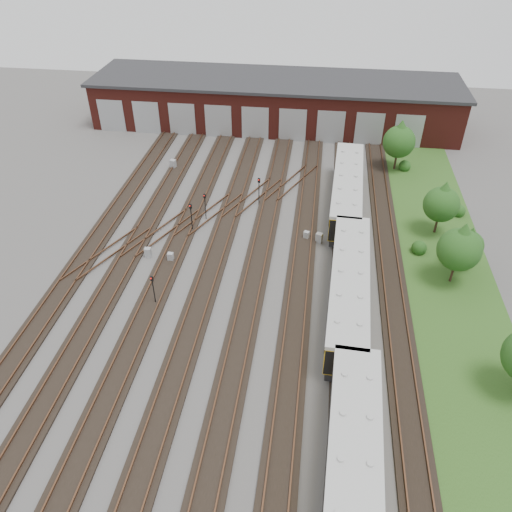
# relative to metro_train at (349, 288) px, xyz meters

# --- Properties ---
(ground) EXTENTS (120.00, 120.00, 0.00)m
(ground) POSITION_rel_metro_train_xyz_m (-10.00, -1.66, -2.06)
(ground) COLOR #484643
(ground) RESTS_ON ground
(track_network) EXTENTS (30.40, 70.00, 0.33)m
(track_network) POSITION_rel_metro_train_xyz_m (-10.17, -1.07, -1.95)
(track_network) COLOR black
(track_network) RESTS_ON ground
(maintenance_shed) EXTENTS (51.00, 12.50, 6.35)m
(maintenance_shed) POSITION_rel_metro_train_xyz_m (-10.01, 38.32, 1.15)
(maintenance_shed) COLOR #591C16
(maintenance_shed) RESTS_ON ground
(grass_verge) EXTENTS (8.00, 55.00, 0.05)m
(grass_verge) POSITION_rel_metro_train_xyz_m (9.00, 8.34, -2.03)
(grass_verge) COLOR #254617
(grass_verge) RESTS_ON ground
(metro_train) EXTENTS (3.61, 48.43, 3.37)m
(metro_train) POSITION_rel_metro_train_xyz_m (0.00, 0.00, 0.00)
(metro_train) COLOR black
(metro_train) RESTS_ON ground
(signal_mast_0) EXTENTS (0.26, 0.25, 2.88)m
(signal_mast_0) POSITION_rel_metro_train_xyz_m (-15.62, -1.66, -0.22)
(signal_mast_0) COLOR black
(signal_mast_0) RESTS_ON ground
(signal_mast_1) EXTENTS (0.25, 0.24, 2.92)m
(signal_mast_1) POSITION_rel_metro_train_xyz_m (-14.27, 11.64, -0.20)
(signal_mast_1) COLOR black
(signal_mast_1) RESTS_ON ground
(signal_mast_2) EXTENTS (0.28, 0.27, 3.04)m
(signal_mast_2) POSITION_rel_metro_train_xyz_m (-15.16, 9.36, -0.11)
(signal_mast_2) COLOR black
(signal_mast_2) RESTS_ON ground
(signal_mast_3) EXTENTS (0.27, 0.26, 3.19)m
(signal_mast_3) POSITION_rel_metro_train_xyz_m (-9.22, 15.21, -0.02)
(signal_mast_3) COLOR black
(signal_mast_3) RESTS_ON ground
(relay_cabinet_0) EXTENTS (0.62, 0.53, 0.96)m
(relay_cabinet_0) POSITION_rel_metro_train_xyz_m (-18.19, 4.51, -1.58)
(relay_cabinet_0) COLOR #949699
(relay_cabinet_0) RESTS_ON ground
(relay_cabinet_1) EXTENTS (0.80, 0.74, 1.10)m
(relay_cabinet_1) POSITION_rel_metro_train_xyz_m (-20.69, 22.32, -1.51)
(relay_cabinet_1) COLOR #949699
(relay_cabinet_1) RESTS_ON ground
(relay_cabinet_2) EXTENTS (0.53, 0.44, 0.87)m
(relay_cabinet_2) POSITION_rel_metro_train_xyz_m (-15.93, 4.16, -1.62)
(relay_cabinet_2) COLOR #949699
(relay_cabinet_2) RESTS_ON ground
(relay_cabinet_3) EXTENTS (0.75, 0.69, 1.01)m
(relay_cabinet_3) POSITION_rel_metro_train_xyz_m (-2.53, 9.01, -1.55)
(relay_cabinet_3) COLOR #949699
(relay_cabinet_3) RESTS_ON ground
(relay_cabinet_4) EXTENTS (0.62, 0.57, 0.85)m
(relay_cabinet_4) POSITION_rel_metro_train_xyz_m (-3.78, 9.40, -1.63)
(relay_cabinet_4) COLOR #949699
(relay_cabinet_4) RESTS_ON ground
(tree_0) EXTENTS (3.77, 3.77, 6.24)m
(tree_0) POSITION_rel_metro_train_xyz_m (6.00, 25.72, 1.95)
(tree_0) COLOR #2F1F15
(tree_0) RESTS_ON ground
(tree_1) EXTENTS (3.43, 3.43, 5.69)m
(tree_1) POSITION_rel_metro_train_xyz_m (8.83, 12.29, 1.59)
(tree_1) COLOR #2F1F15
(tree_1) RESTS_ON ground
(tree_2) EXTENTS (3.65, 3.65, 6.05)m
(tree_2) POSITION_rel_metro_train_xyz_m (9.04, 4.61, 1.83)
(tree_2) COLOR #2F1F15
(tree_2) RESTS_ON ground
(tree_3) EXTENTS (2.62, 2.62, 4.33)m
(tree_3) POSITION_rel_metro_train_xyz_m (10.44, 6.79, 0.72)
(tree_3) COLOR #2F1F15
(tree_3) RESTS_ON ground
(bush_0) EXTENTS (1.42, 1.42, 1.42)m
(bush_0) POSITION_rel_metro_train_xyz_m (6.82, 8.61, -1.35)
(bush_0) COLOR #1A4513
(bush_0) RESTS_ON ground
(bush_1) EXTENTS (1.43, 1.43, 1.43)m
(bush_1) POSITION_rel_metro_train_xyz_m (7.19, 25.70, -1.34)
(bush_1) COLOR #1A4513
(bush_1) RESTS_ON ground
(bush_2) EXTENTS (1.37, 1.37, 1.37)m
(bush_2) POSITION_rel_metro_train_xyz_m (11.74, 15.95, -1.37)
(bush_2) COLOR #1A4513
(bush_2) RESTS_ON ground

